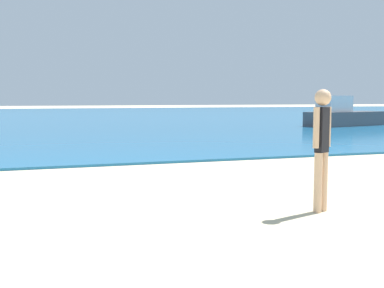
# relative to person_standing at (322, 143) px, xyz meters

# --- Properties ---
(water) EXTENTS (160.00, 60.00, 0.06)m
(water) POSITION_rel_person_standing_xyz_m (-1.94, 35.22, -0.91)
(water) COLOR #1E6B9E
(water) RESTS_ON ground
(person_standing) EXTENTS (0.35, 0.22, 1.65)m
(person_standing) POSITION_rel_person_standing_xyz_m (0.00, 0.00, 0.00)
(person_standing) COLOR #DDAD84
(person_standing) RESTS_ON ground
(boat_near) EXTENTS (4.89, 2.52, 1.59)m
(boat_near) POSITION_rel_person_standing_xyz_m (11.97, 16.04, -0.33)
(boat_near) COLOR #4C4C51
(boat_near) RESTS_ON water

